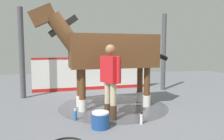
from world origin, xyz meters
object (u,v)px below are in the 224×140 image
object	(u,v)px
handler	(110,77)
bottle_spray	(75,115)
wash_bucket	(100,120)
horse	(109,52)
bottle_shampoo	(141,118)

from	to	relation	value
handler	bottle_spray	distance (m)	1.10
bottle_spray	wash_bucket	bearing A→B (deg)	-48.01
wash_bucket	bottle_spray	size ratio (longest dim) A/B	1.41
bottle_spray	horse	bearing A→B (deg)	47.74
handler	bottle_shampoo	bearing A→B (deg)	-65.68
handler	wash_bucket	world-z (taller)	handler
bottle_shampoo	bottle_spray	size ratio (longest dim) A/B	1.03
horse	handler	world-z (taller)	horse
horse	bottle_spray	size ratio (longest dim) A/B	14.39
horse	wash_bucket	world-z (taller)	horse
horse	handler	size ratio (longest dim) A/B	2.25
bottle_shampoo	bottle_spray	world-z (taller)	bottle_shampoo
handler	bottle_spray	bearing A→B (deg)	151.08
horse	handler	bearing A→B (deg)	76.90
bottle_spray	bottle_shampoo	bearing A→B (deg)	-19.41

